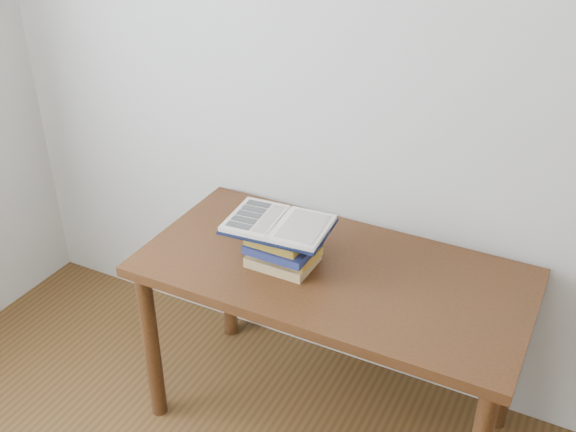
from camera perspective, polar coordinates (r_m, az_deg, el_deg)
The scene contains 3 objects.
desk at distance 2.38m, azimuth 3.73°, elevation -6.40°, with size 1.34×0.67×0.72m.
book_stack at distance 2.29m, azimuth -0.40°, elevation -2.59°, with size 0.24×0.19×0.15m.
open_book at distance 2.25m, azimuth -0.79°, elevation -0.70°, with size 0.36×0.26×0.03m.
Camera 1 is at (0.66, -0.38, 2.03)m, focal length 42.00 mm.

